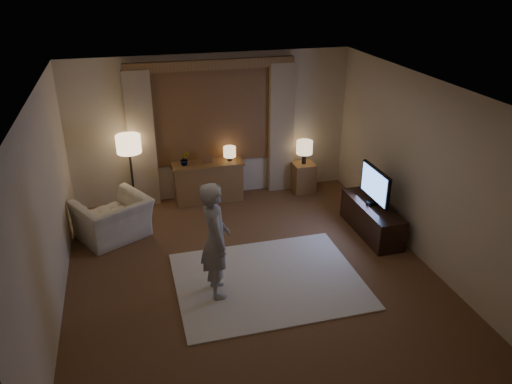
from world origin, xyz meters
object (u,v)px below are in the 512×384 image
object	(u,v)px
sideboard	(209,183)
tv_stand	(372,219)
side_table	(303,177)
person	(215,240)
armchair	(113,219)

from	to	relation	value
sideboard	tv_stand	world-z (taller)	sideboard
tv_stand	sideboard	bearing A→B (deg)	141.21
side_table	tv_stand	distance (m)	1.87
tv_stand	person	bearing A→B (deg)	-160.69
side_table	tv_stand	bearing A→B (deg)	-74.26
sideboard	tv_stand	size ratio (longest dim) A/B	0.86
sideboard	person	xyz separation A→B (m)	(-0.40, -2.80, 0.46)
armchair	person	size ratio (longest dim) A/B	0.65
side_table	person	distance (m)	3.56
sideboard	person	bearing A→B (deg)	-98.07
side_table	person	world-z (taller)	person
armchair	person	xyz separation A→B (m)	(1.28, -1.85, 0.47)
armchair	sideboard	bearing A→B (deg)	-179.27
sideboard	armchair	distance (m)	1.93
sideboard	armchair	size ratio (longest dim) A/B	1.17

